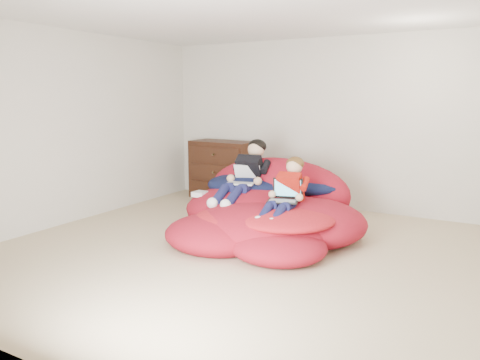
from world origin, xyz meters
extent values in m
cube|color=tan|center=(0.00, 0.00, -0.12)|extent=(5.10, 5.10, 0.25)
cube|color=beige|center=(0.00, 2.51, 1.25)|extent=(5.10, 0.02, 2.50)
cube|color=beige|center=(0.00, -2.51, 1.25)|extent=(5.10, 0.02, 2.50)
cube|color=beige|center=(-2.51, 0.00, 1.25)|extent=(0.02, 5.10, 2.50)
cube|color=silver|center=(0.00, 0.00, 2.51)|extent=(5.10, 5.10, 0.02)
cube|color=#32190E|center=(-1.51, 2.23, 0.47)|extent=(1.08, 0.60, 0.94)
cube|color=#32190E|center=(-1.51, 1.96, 0.19)|extent=(0.94, 0.09, 0.23)
cylinder|color=#4C3F26|center=(-1.51, 1.94, 0.19)|extent=(0.03, 0.06, 0.03)
cube|color=#32190E|center=(-1.51, 1.96, 0.47)|extent=(0.94, 0.09, 0.23)
cylinder|color=#4C3F26|center=(-1.51, 1.94, 0.47)|extent=(0.03, 0.06, 0.03)
cube|color=#32190E|center=(-1.51, 1.96, 0.75)|extent=(0.94, 0.09, 0.23)
cylinder|color=#4C3F26|center=(-1.51, 1.94, 0.75)|extent=(0.03, 0.06, 0.03)
ellipsoid|color=#AA1325|center=(-0.32, 0.97, 0.22)|extent=(1.72, 1.54, 0.62)
ellipsoid|color=#AA1325|center=(0.47, 0.80, 0.20)|extent=(1.48, 1.44, 0.53)
ellipsoid|color=#AA1325|center=(0.11, 0.36, 0.18)|extent=(1.67, 1.34, 0.54)
ellipsoid|color=#AA1325|center=(-0.25, 0.06, 0.14)|extent=(1.22, 1.12, 0.41)
ellipsoid|color=#AA1325|center=(0.50, 0.03, 0.13)|extent=(1.04, 0.94, 0.34)
ellipsoid|color=#AA1325|center=(-0.16, 1.43, 0.40)|extent=(2.01, 0.89, 0.89)
ellipsoid|color=#10163A|center=(-0.48, 1.22, 0.48)|extent=(1.19, 0.97, 0.30)
ellipsoid|color=#10163A|center=(0.19, 1.35, 0.52)|extent=(1.06, 0.74, 0.25)
ellipsoid|color=red|center=(0.42, 0.38, 0.34)|extent=(1.13, 1.13, 0.20)
ellipsoid|color=red|center=(-0.12, 0.24, 0.30)|extent=(0.95, 0.85, 0.17)
ellipsoid|color=beige|center=(-0.48, 1.66, 0.62)|extent=(0.47, 0.30, 0.30)
cube|color=black|center=(-0.39, 1.11, 0.68)|extent=(0.36, 0.43, 0.48)
sphere|color=tan|center=(-0.39, 1.24, 0.97)|extent=(0.22, 0.22, 0.22)
ellipsoid|color=black|center=(-0.39, 1.27, 1.00)|extent=(0.25, 0.23, 0.19)
cylinder|color=#13153C|center=(-0.48, 0.81, 0.51)|extent=(0.19, 0.38, 0.20)
cylinder|color=#13153C|center=(-0.48, 0.49, 0.48)|extent=(0.16, 0.36, 0.23)
sphere|color=white|center=(-0.48, 0.31, 0.42)|extent=(0.13, 0.13, 0.13)
cylinder|color=#13153C|center=(-0.30, 0.81, 0.51)|extent=(0.19, 0.38, 0.20)
cylinder|color=#13153C|center=(-0.30, 0.49, 0.48)|extent=(0.16, 0.36, 0.23)
sphere|color=white|center=(-0.30, 0.31, 0.42)|extent=(0.13, 0.13, 0.13)
cube|color=#AF190F|center=(0.35, 0.69, 0.60)|extent=(0.29, 0.32, 0.42)
sphere|color=tan|center=(0.35, 0.77, 0.85)|extent=(0.19, 0.19, 0.19)
ellipsoid|color=#4A3013|center=(0.35, 0.80, 0.89)|extent=(0.21, 0.20, 0.16)
cylinder|color=#13153C|center=(0.28, 0.46, 0.45)|extent=(0.15, 0.31, 0.17)
cylinder|color=#13153C|center=(0.28, 0.18, 0.42)|extent=(0.12, 0.30, 0.20)
sphere|color=white|center=(0.28, 0.03, 0.37)|extent=(0.11, 0.11, 0.11)
cylinder|color=#13153C|center=(0.43, 0.46, 0.45)|extent=(0.15, 0.31, 0.17)
cylinder|color=#13153C|center=(0.43, 0.18, 0.42)|extent=(0.12, 0.30, 0.20)
sphere|color=white|center=(0.43, 0.03, 0.37)|extent=(0.11, 0.11, 0.11)
cube|color=silver|center=(-0.39, 0.83, 0.58)|extent=(0.39, 0.32, 0.01)
cube|color=gray|center=(-0.39, 0.82, 0.59)|extent=(0.31, 0.20, 0.00)
cube|color=silver|center=(-0.39, 1.00, 0.69)|extent=(0.36, 0.21, 0.21)
cube|color=#3970C3|center=(-0.39, 1.00, 0.69)|extent=(0.31, 0.17, 0.17)
cube|color=black|center=(0.35, 0.47, 0.50)|extent=(0.39, 0.32, 0.01)
cube|color=gray|center=(0.35, 0.46, 0.51)|extent=(0.31, 0.20, 0.00)
cube|color=black|center=(0.35, 0.60, 0.63)|extent=(0.34, 0.13, 0.24)
cube|color=#54AAC4|center=(0.35, 0.59, 0.63)|extent=(0.29, 0.11, 0.19)
cube|color=silver|center=(-0.89, 0.65, 0.42)|extent=(0.18, 0.18, 0.06)
camera|label=1|loc=(2.46, -4.18, 1.65)|focal=35.00mm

